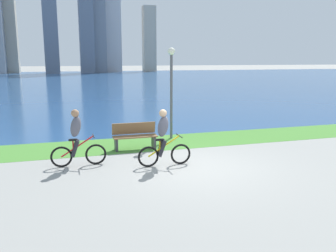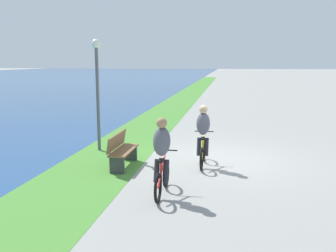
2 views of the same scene
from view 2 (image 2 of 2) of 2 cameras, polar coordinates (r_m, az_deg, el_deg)
name	(u,v)px [view 2 (image 2 of 2)]	position (r m, az deg, el deg)	size (l,w,h in m)	color
ground_plane	(218,159)	(10.82, 7.66, -5.08)	(300.00, 300.00, 0.00)	gray
grass_strip_bayside	(112,155)	(11.34, -8.60, -4.38)	(120.00, 2.33, 0.01)	#478433
cyclist_lead	(203,136)	(9.90, 5.42, -1.50)	(1.58, 0.52, 1.65)	black
cyclist_trailing	(162,157)	(7.68, -0.95, -4.76)	(1.57, 0.52, 1.65)	black
bench_near_path	(122,150)	(9.95, -7.12, -3.70)	(1.50, 0.47, 0.90)	brown
lamppost_tall	(97,77)	(11.68, -10.86, 7.37)	(0.28, 0.28, 3.46)	#595960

